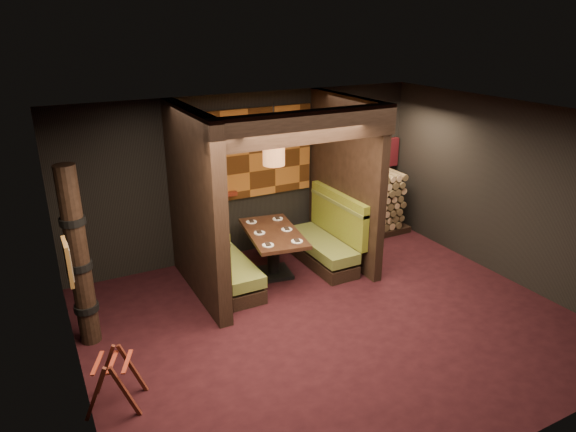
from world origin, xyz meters
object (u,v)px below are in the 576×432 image
Objects in this scene: dining_table at (273,245)px; totem_column at (79,259)px; booth_bench_left at (223,264)px; booth_bench_right at (326,241)px; luggage_rack at (115,378)px; pendant_lamp at (274,150)px; firewood_stack at (367,205)px.

dining_table is 3.09m from totem_column.
booth_bench_left and booth_bench_right have the same top height.
booth_bench_left is at bearing 14.75° from totem_column.
luggage_rack is 1.64m from totem_column.
pendant_lamp reaches higher than booth_bench_left.
luggage_rack is at bearing -86.72° from totem_column.
totem_column is at bearing -166.81° from firewood_stack.
booth_bench_right is at bearing 7.86° from totem_column.
firewood_stack is at bearing 26.71° from luggage_rack.
pendant_lamp is at bearing 33.35° from luggage_rack.
dining_table is at bearing 90.00° from pendant_lamp.
pendant_lamp reaches higher than luggage_rack.
booth_bench_left is 1.01× the size of dining_table.
booth_bench_right is 1.54m from firewood_stack.
pendant_lamp reaches higher than booth_bench_right.
booth_bench_right is at bearing 2.53° from pendant_lamp.
totem_column is (-2.97, -0.56, 0.64)m from dining_table.
totem_column is at bearing -172.14° from booth_bench_right.
booth_bench_left is 0.67× the size of totem_column.
dining_table is 2.47m from firewood_stack.
pendant_lamp is 3.89m from luggage_rack.
booth_bench_left is 1.93m from pendant_lamp.
booth_bench_left reaches higher than luggage_rack.
booth_bench_right is at bearing 0.00° from booth_bench_left.
booth_bench_left is 0.92× the size of firewood_stack.
booth_bench_left reaches higher than dining_table.
booth_bench_right is 0.92× the size of firewood_stack.
booth_bench_right is 2.18× the size of luggage_rack.
pendant_lamp is 2.91m from firewood_stack.
firewood_stack reaches higher than booth_bench_left.
pendant_lamp is (-1.01, -0.04, 1.72)m from booth_bench_right.
totem_column is (-2.97, -0.51, -0.94)m from pendant_lamp.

